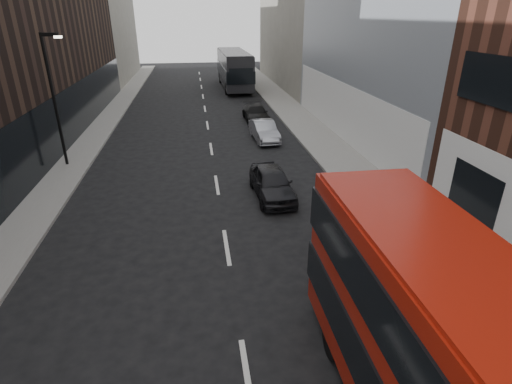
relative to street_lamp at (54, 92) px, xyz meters
name	(u,v)px	position (x,y,z in m)	size (l,w,h in m)	color
sidewalk_right	(304,124)	(15.72, 7.00, -4.11)	(3.00, 80.00, 0.15)	slate
sidewalk_left	(98,132)	(0.22, 7.00, -4.11)	(2.00, 80.00, 0.15)	slate
building_left_mid	(49,28)	(-3.28, 12.00, 2.82)	(5.00, 24.00, 14.00)	black
building_left_far	(105,26)	(-3.28, 34.00, 2.32)	(5.00, 20.00, 13.00)	slate
street_lamp	(54,92)	(0.00, 0.00, 0.00)	(1.06, 0.22, 7.00)	black
grey_bus	(234,68)	(12.05, 24.77, -1.99)	(3.13, 12.74, 4.09)	black
car_a	(272,183)	(10.74, -5.80, -3.46)	(1.70, 4.23, 1.44)	black
car_b	(264,131)	(11.93, 3.41, -3.51)	(1.42, 4.07, 1.34)	#94959C
car_c	(256,113)	(12.16, 8.73, -3.53)	(1.82, 4.48, 1.30)	black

